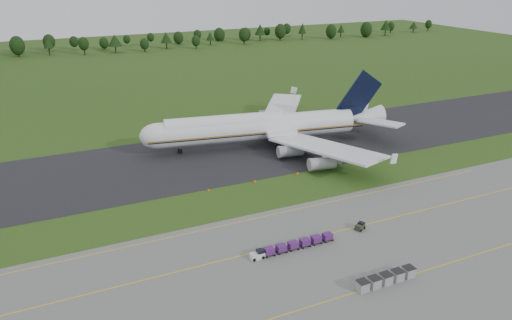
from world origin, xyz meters
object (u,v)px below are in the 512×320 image
aircraft (262,126)px  baggage_train (292,246)px  edge_markers (255,182)px  utility_cart (360,227)px  uld_row (386,279)px

aircraft → baggage_train: (-19.98, -54.50, -5.08)m
aircraft → edge_markers: (-13.26, -23.61, -5.69)m
utility_cart → uld_row: uld_row is taller
utility_cart → uld_row: 18.29m
uld_row → baggage_train: bearing=119.8°
baggage_train → edge_markers: 31.62m
aircraft → baggage_train: size_ratio=4.31×
edge_markers → baggage_train: bearing=-102.3°
baggage_train → utility_cart: bearing=3.1°
baggage_train → uld_row: (9.18, -16.03, 0.09)m
aircraft → edge_markers: 27.67m
utility_cart → uld_row: bearing=-112.5°
aircraft → baggage_train: 58.27m
uld_row → utility_cart: bearing=67.5°
utility_cart → edge_markers: utility_cart is taller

